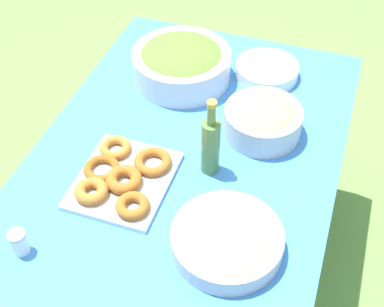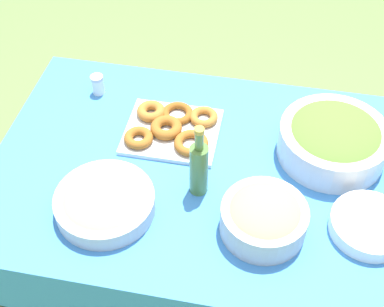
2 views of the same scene
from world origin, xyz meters
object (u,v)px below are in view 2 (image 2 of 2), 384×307
Objects in this scene: bread_bowl at (264,217)px; donut_platter at (172,128)px; pasta_bowl at (105,202)px; plate_stack at (369,226)px; olive_oil_bottle at (199,167)px; salad_bowl at (333,139)px.

donut_platter is at bearing 135.33° from bread_bowl.
donut_platter is at bearing 70.85° from pasta_bowl.
olive_oil_bottle reaches higher than plate_stack.
olive_oil_bottle is at bearing 173.55° from plate_stack.
pasta_bowl is 0.79m from plate_stack.
salad_bowl is 0.32m from plate_stack.
plate_stack is (0.78, 0.07, -0.01)m from pasta_bowl.
olive_oil_bottle is at bearing -149.80° from salad_bowl.
pasta_bowl is at bearing -153.70° from olive_oil_bottle.
plate_stack is at bearing 5.23° from pasta_bowl.
bread_bowl reaches higher than plate_stack.
olive_oil_bottle is (-0.52, 0.06, 0.08)m from plate_stack.
bread_bowl reaches higher than donut_platter.
salad_bowl is 0.76m from pasta_bowl.
donut_platter is 0.72m from plate_stack.
salad_bowl is 0.40m from bread_bowl.
bread_bowl is at bearing -169.91° from plate_stack.
plate_stack is 0.91× the size of bread_bowl.
pasta_bowl is 1.20× the size of bread_bowl.
olive_oil_bottle is at bearing -59.42° from donut_platter.
salad_bowl is at bearing 30.20° from olive_oil_bottle.
donut_platter is at bearing 156.06° from plate_stack.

